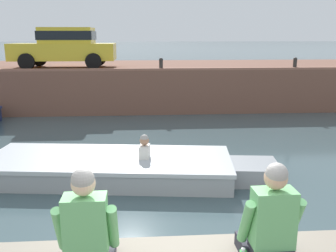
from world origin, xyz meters
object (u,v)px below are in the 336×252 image
(car_left_inner_yellow, at_px, (65,46))
(mooring_bollard_east, at_px, (295,63))
(mooring_bollard_mid, at_px, (161,63))
(person_seated_left, at_px, (87,232))
(person_seated_right, at_px, (270,225))
(motorboat_passing, at_px, (120,167))

(car_left_inner_yellow, distance_m, mooring_bollard_east, 8.84)
(mooring_bollard_mid, xyz_separation_m, person_seated_left, (-1.21, -10.94, -0.64))
(mooring_bollard_east, relative_size, person_seated_right, 0.46)
(motorboat_passing, height_order, mooring_bollard_mid, mooring_bollard_mid)
(mooring_bollard_mid, bearing_deg, person_seated_left, -96.33)
(motorboat_passing, relative_size, person_seated_left, 6.32)
(mooring_bollard_east, height_order, person_seated_left, mooring_bollard_east)
(mooring_bollard_east, xyz_separation_m, person_seated_left, (-6.27, -10.94, -0.64))
(person_seated_left, relative_size, person_seated_right, 1.00)
(mooring_bollard_east, bearing_deg, person_seated_left, -119.81)
(mooring_bollard_east, bearing_deg, mooring_bollard_mid, 180.00)
(motorboat_passing, distance_m, mooring_bollard_east, 9.18)
(person_seated_left, bearing_deg, mooring_bollard_east, 60.19)
(person_seated_left, bearing_deg, car_left_inner_yellow, 101.32)
(car_left_inner_yellow, bearing_deg, person_seated_right, -71.70)
(motorboat_passing, distance_m, person_seated_left, 4.54)
(person_seated_left, bearing_deg, motorboat_passing, 89.69)
(car_left_inner_yellow, height_order, mooring_bollard_mid, car_left_inner_yellow)
(mooring_bollard_east, relative_size, person_seated_left, 0.46)
(mooring_bollard_east, bearing_deg, car_left_inner_yellow, 171.41)
(motorboat_passing, xyz_separation_m, person_seated_right, (1.57, -4.41, 1.01))
(car_left_inner_yellow, relative_size, person_seated_left, 4.10)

